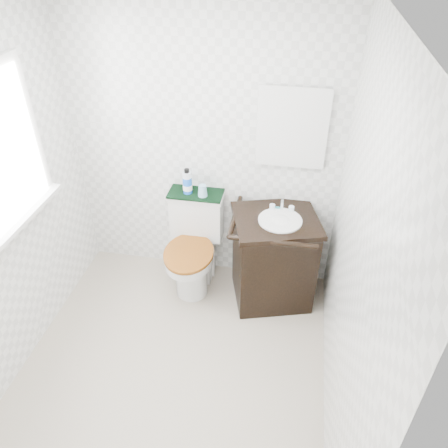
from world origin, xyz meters
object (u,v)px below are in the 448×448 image
(toilet, at_px, (194,249))
(mouthwash_bottle, at_px, (187,182))
(vanity, at_px, (273,257))
(trash_bin, at_px, (205,259))
(cup, at_px, (203,191))

(toilet, xyz_separation_m, mouthwash_bottle, (-0.06, 0.11, 0.59))
(toilet, xyz_separation_m, vanity, (0.69, -0.06, 0.06))
(mouthwash_bottle, bearing_deg, toilet, -61.06)
(vanity, relative_size, mouthwash_bottle, 4.25)
(mouthwash_bottle, bearing_deg, vanity, -13.25)
(trash_bin, xyz_separation_m, mouthwash_bottle, (-0.12, -0.02, 0.82))
(trash_bin, relative_size, cup, 2.93)
(vanity, bearing_deg, mouthwash_bottle, 166.75)
(vanity, distance_m, trash_bin, 0.72)
(toilet, bearing_deg, mouthwash_bottle, 118.94)
(vanity, height_order, mouthwash_bottle, mouthwash_bottle)
(toilet, distance_m, trash_bin, 0.27)
(vanity, height_order, trash_bin, vanity)
(vanity, bearing_deg, toilet, 174.87)
(trash_bin, distance_m, cup, 0.77)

